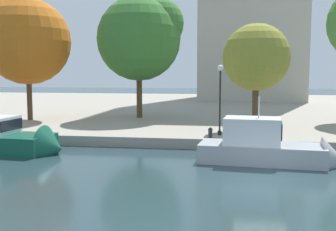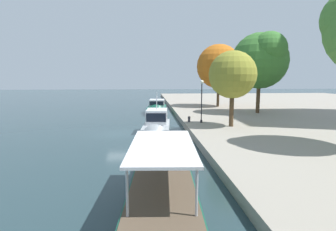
{
  "view_description": "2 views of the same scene",
  "coord_description": "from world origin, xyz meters",
  "px_view_note": "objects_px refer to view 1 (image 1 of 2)",
  "views": [
    {
      "loc": [
        -1.41,
        -19.16,
        5.08
      ],
      "look_at": [
        -5.18,
        4.76,
        2.49
      ],
      "focal_mm": 43.64,
      "sensor_mm": 36.0,
      "label": 1
    },
    {
      "loc": [
        28.55,
        3.11,
        5.87
      ],
      "look_at": [
        -0.34,
        5.23,
        1.84
      ],
      "focal_mm": 29.3,
      "sensor_mm": 36.0,
      "label": 2
    }
  ],
  "objects_px": {
    "motor_yacht_0": "(6,142)",
    "lamp_post": "(220,91)",
    "mooring_bollard_0": "(210,132)",
    "tree_4": "(24,37)",
    "tree_0": "(140,37)",
    "motor_yacht_1": "(271,151)",
    "tree_2": "(257,59)"
  },
  "relations": [
    {
      "from": "motor_yacht_1",
      "to": "tree_4",
      "type": "bearing_deg",
      "value": 155.58
    },
    {
      "from": "motor_yacht_0",
      "to": "tree_0",
      "type": "distance_m",
      "value": 17.59
    },
    {
      "from": "motor_yacht_1",
      "to": "mooring_bollard_0",
      "type": "bearing_deg",
      "value": 137.62
    },
    {
      "from": "tree_4",
      "to": "lamp_post",
      "type": "bearing_deg",
      "value": -20.23
    },
    {
      "from": "motor_yacht_1",
      "to": "tree_0",
      "type": "distance_m",
      "value": 20.46
    },
    {
      "from": "motor_yacht_0",
      "to": "mooring_bollard_0",
      "type": "xyz_separation_m",
      "value": [
        12.72,
        3.38,
        0.44
      ]
    },
    {
      "from": "lamp_post",
      "to": "tree_0",
      "type": "height_order",
      "value": "tree_0"
    },
    {
      "from": "mooring_bollard_0",
      "to": "tree_2",
      "type": "bearing_deg",
      "value": 50.69
    },
    {
      "from": "tree_4",
      "to": "tree_2",
      "type": "bearing_deg",
      "value": -11.1
    },
    {
      "from": "mooring_bollard_0",
      "to": "lamp_post",
      "type": "distance_m",
      "value": 3.05
    },
    {
      "from": "motor_yacht_0",
      "to": "lamp_post",
      "type": "relative_size",
      "value": 1.68
    },
    {
      "from": "motor_yacht_0",
      "to": "mooring_bollard_0",
      "type": "relative_size",
      "value": 11.56
    },
    {
      "from": "lamp_post",
      "to": "motor_yacht_0",
      "type": "bearing_deg",
      "value": -160.5
    },
    {
      "from": "lamp_post",
      "to": "tree_2",
      "type": "bearing_deg",
      "value": 44.45
    },
    {
      "from": "lamp_post",
      "to": "motor_yacht_1",
      "type": "bearing_deg",
      "value": -60.07
    },
    {
      "from": "tree_2",
      "to": "lamp_post",
      "type": "bearing_deg",
      "value": -135.55
    },
    {
      "from": "motor_yacht_0",
      "to": "tree_4",
      "type": "relative_size",
      "value": 0.75
    },
    {
      "from": "tree_2",
      "to": "tree_0",
      "type": "bearing_deg",
      "value": 144.46
    },
    {
      "from": "motor_yacht_1",
      "to": "tree_4",
      "type": "distance_m",
      "value": 25.25
    },
    {
      "from": "tree_2",
      "to": "tree_4",
      "type": "distance_m",
      "value": 21.07
    },
    {
      "from": "motor_yacht_0",
      "to": "mooring_bollard_0",
      "type": "bearing_deg",
      "value": 19.18
    },
    {
      "from": "mooring_bollard_0",
      "to": "tree_0",
      "type": "bearing_deg",
      "value": 122.78
    },
    {
      "from": "motor_yacht_0",
      "to": "lamp_post",
      "type": "xyz_separation_m",
      "value": [
        13.3,
        4.71,
        3.12
      ]
    },
    {
      "from": "tree_0",
      "to": "tree_4",
      "type": "relative_size",
      "value": 1.05
    },
    {
      "from": "tree_0",
      "to": "mooring_bollard_0",
      "type": "bearing_deg",
      "value": -57.22
    },
    {
      "from": "lamp_post",
      "to": "tree_4",
      "type": "bearing_deg",
      "value": 159.77
    },
    {
      "from": "mooring_bollard_0",
      "to": "tree_4",
      "type": "distance_m",
      "value": 20.38
    },
    {
      "from": "motor_yacht_1",
      "to": "tree_4",
      "type": "height_order",
      "value": "tree_4"
    },
    {
      "from": "motor_yacht_0",
      "to": "motor_yacht_1",
      "type": "relative_size",
      "value": 1.02
    },
    {
      "from": "motor_yacht_1",
      "to": "mooring_bollard_0",
      "type": "distance_m",
      "value": 5.35
    },
    {
      "from": "lamp_post",
      "to": "tree_0",
      "type": "bearing_deg",
      "value": 128.14
    },
    {
      "from": "lamp_post",
      "to": "tree_4",
      "type": "distance_m",
      "value": 19.63
    }
  ]
}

